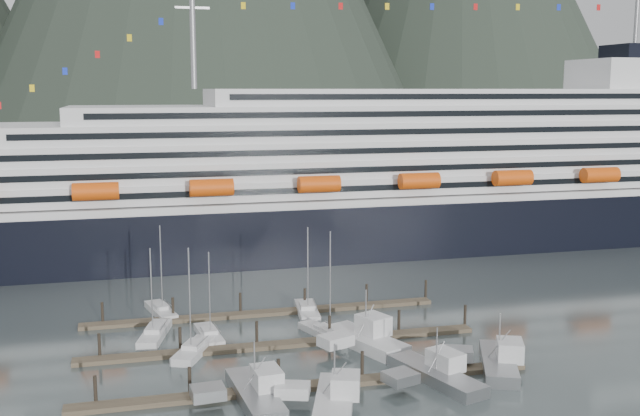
{
  "coord_description": "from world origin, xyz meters",
  "views": [
    {
      "loc": [
        -22.29,
        -80.56,
        30.22
      ],
      "look_at": [
        4.46,
        22.0,
        13.38
      ],
      "focal_mm": 42.0,
      "sensor_mm": 36.0,
      "label": 1
    }
  ],
  "objects_px": {
    "sailboat_b": "(155,334)",
    "trawler_a": "(254,393)",
    "cruise_ship": "(404,184)",
    "trawler_b": "(333,398)",
    "trawler_c": "(435,374)",
    "sailboat_e": "(161,311)",
    "sailboat_f": "(307,311)",
    "trawler_d": "(497,361)",
    "sailboat_d": "(326,334)",
    "sailboat_a": "(194,351)",
    "sailboat_c": "(209,335)",
    "trawler_e": "(365,339)"
  },
  "relations": [
    {
      "from": "trawler_d",
      "to": "trawler_e",
      "type": "bearing_deg",
      "value": 72.0
    },
    {
      "from": "sailboat_b",
      "to": "cruise_ship",
      "type": "bearing_deg",
      "value": -33.51
    },
    {
      "from": "sailboat_b",
      "to": "trawler_d",
      "type": "distance_m",
      "value": 41.11
    },
    {
      "from": "sailboat_d",
      "to": "trawler_d",
      "type": "xyz_separation_m",
      "value": [
        15.35,
        -15.03,
        0.48
      ]
    },
    {
      "from": "trawler_b",
      "to": "sailboat_f",
      "type": "bearing_deg",
      "value": 10.09
    },
    {
      "from": "trawler_d",
      "to": "trawler_c",
      "type": "bearing_deg",
      "value": 124.26
    },
    {
      "from": "sailboat_b",
      "to": "sailboat_d",
      "type": "bearing_deg",
      "value": -89.71
    },
    {
      "from": "trawler_d",
      "to": "sailboat_f",
      "type": "bearing_deg",
      "value": 55.01
    },
    {
      "from": "trawler_d",
      "to": "trawler_b",
      "type": "bearing_deg",
      "value": 127.15
    },
    {
      "from": "sailboat_c",
      "to": "sailboat_f",
      "type": "height_order",
      "value": "sailboat_f"
    },
    {
      "from": "cruise_ship",
      "to": "trawler_b",
      "type": "relative_size",
      "value": 18.69
    },
    {
      "from": "sailboat_f",
      "to": "trawler_c",
      "type": "relative_size",
      "value": 0.98
    },
    {
      "from": "trawler_b",
      "to": "trawler_e",
      "type": "height_order",
      "value": "trawler_e"
    },
    {
      "from": "trawler_c",
      "to": "trawler_d",
      "type": "relative_size",
      "value": 1.07
    },
    {
      "from": "sailboat_e",
      "to": "sailboat_f",
      "type": "bearing_deg",
      "value": -118.17
    },
    {
      "from": "sailboat_d",
      "to": "trawler_a",
      "type": "bearing_deg",
      "value": 126.23
    },
    {
      "from": "cruise_ship",
      "to": "sailboat_b",
      "type": "distance_m",
      "value": 67.87
    },
    {
      "from": "sailboat_a",
      "to": "sailboat_f",
      "type": "relative_size",
      "value": 1.04
    },
    {
      "from": "cruise_ship",
      "to": "trawler_c",
      "type": "relative_size",
      "value": 16.26
    },
    {
      "from": "sailboat_c",
      "to": "trawler_a",
      "type": "height_order",
      "value": "sailboat_c"
    },
    {
      "from": "cruise_ship",
      "to": "sailboat_d",
      "type": "distance_m",
      "value": 59.01
    },
    {
      "from": "trawler_e",
      "to": "sailboat_d",
      "type": "bearing_deg",
      "value": 15.22
    },
    {
      "from": "trawler_a",
      "to": "sailboat_b",
      "type": "bearing_deg",
      "value": 16.93
    },
    {
      "from": "sailboat_c",
      "to": "sailboat_e",
      "type": "bearing_deg",
      "value": 17.95
    },
    {
      "from": "trawler_c",
      "to": "sailboat_d",
      "type": "bearing_deg",
      "value": 6.18
    },
    {
      "from": "trawler_c",
      "to": "cruise_ship",
      "type": "bearing_deg",
      "value": -35.97
    },
    {
      "from": "sailboat_d",
      "to": "trawler_e",
      "type": "xyz_separation_m",
      "value": [
        3.51,
        -4.65,
        0.55
      ]
    },
    {
      "from": "trawler_d",
      "to": "sailboat_d",
      "type": "bearing_deg",
      "value": 68.84
    },
    {
      "from": "trawler_e",
      "to": "sailboat_e",
      "type": "bearing_deg",
      "value": 27.42
    },
    {
      "from": "sailboat_a",
      "to": "sailboat_e",
      "type": "distance_m",
      "value": 17.25
    },
    {
      "from": "trawler_b",
      "to": "sailboat_a",
      "type": "bearing_deg",
      "value": 51.99
    },
    {
      "from": "trawler_a",
      "to": "trawler_e",
      "type": "relative_size",
      "value": 1.0
    },
    {
      "from": "sailboat_f",
      "to": "trawler_d",
      "type": "relative_size",
      "value": 1.05
    },
    {
      "from": "trawler_c",
      "to": "sailboat_f",
      "type": "bearing_deg",
      "value": -2.14
    },
    {
      "from": "sailboat_a",
      "to": "trawler_d",
      "type": "xyz_separation_m",
      "value": [
        31.68,
        -13.0,
        0.47
      ]
    },
    {
      "from": "sailboat_b",
      "to": "trawler_a",
      "type": "relative_size",
      "value": 0.96
    },
    {
      "from": "cruise_ship",
      "to": "trawler_e",
      "type": "height_order",
      "value": "cruise_ship"
    },
    {
      "from": "sailboat_b",
      "to": "trawler_a",
      "type": "distance_m",
      "value": 23.54
    },
    {
      "from": "sailboat_a",
      "to": "trawler_c",
      "type": "relative_size",
      "value": 1.02
    },
    {
      "from": "cruise_ship",
      "to": "trawler_b",
      "type": "distance_m",
      "value": 78.49
    },
    {
      "from": "sailboat_a",
      "to": "sailboat_d",
      "type": "relative_size",
      "value": 0.95
    },
    {
      "from": "sailboat_c",
      "to": "trawler_c",
      "type": "xyz_separation_m",
      "value": [
        21.38,
        -19.63,
        0.45
      ]
    },
    {
      "from": "sailboat_a",
      "to": "trawler_d",
      "type": "bearing_deg",
      "value": -86.69
    },
    {
      "from": "trawler_b",
      "to": "cruise_ship",
      "type": "bearing_deg",
      "value": -6.9
    },
    {
      "from": "trawler_a",
      "to": "trawler_c",
      "type": "height_order",
      "value": "trawler_a"
    },
    {
      "from": "sailboat_b",
      "to": "sailboat_e",
      "type": "height_order",
      "value": "sailboat_e"
    },
    {
      "from": "trawler_e",
      "to": "sailboat_f",
      "type": "bearing_deg",
      "value": -8.11
    },
    {
      "from": "trawler_b",
      "to": "trawler_c",
      "type": "xyz_separation_m",
      "value": [
        12.02,
        3.4,
        -0.05
      ]
    },
    {
      "from": "sailboat_f",
      "to": "sailboat_c",
      "type": "bearing_deg",
      "value": 122.15
    },
    {
      "from": "sailboat_a",
      "to": "trawler_e",
      "type": "height_order",
      "value": "sailboat_a"
    }
  ]
}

